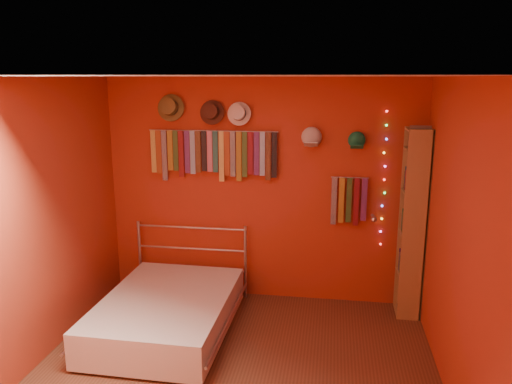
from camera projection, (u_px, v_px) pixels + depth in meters
The scene contains 16 objects.
ground at pixel (231, 382), 4.18m from camera, with size 3.50×3.50×0.00m, color #56301D.
back_wall at pixel (261, 191), 5.58m from camera, with size 3.50×0.02×2.50m, color #A63B1A.
right_wall at pixel (464, 252), 3.63m from camera, with size 0.02×3.50×2.50m, color #A63B1A.
left_wall at pixel (24, 230), 4.16m from camera, with size 0.02×3.50×2.50m, color #A63B1A.
ceiling at pixel (227, 76), 3.61m from camera, with size 3.50×3.50×0.02m, color white.
tie_rack at pixel (213, 152), 5.50m from camera, with size 1.45×0.03×0.57m.
small_tie_rack at pixel (349, 199), 5.38m from camera, with size 0.40×0.03×0.54m.
fedora_olive at pixel (170, 107), 5.43m from camera, with size 0.30×0.16×0.29m.
fedora_brown at pixel (211, 112), 5.37m from camera, with size 0.27×0.15×0.26m.
fedora_white at pixel (239, 113), 5.33m from camera, with size 0.26×0.14×0.25m.
cap_white at pixel (311, 137), 5.31m from camera, with size 0.20×0.25×0.20m.
cap_green at pixel (357, 140), 5.24m from camera, with size 0.18×0.23×0.18m.
fairy_lights at pixel (384, 180), 5.30m from camera, with size 0.06×0.02×1.47m.
reading_lamp at pixel (374, 219), 5.24m from camera, with size 0.06×0.27×0.08m.
bookshelf at pixel (416, 223), 5.17m from camera, with size 0.25×0.34×2.00m.
bed at pixel (167, 313), 4.97m from camera, with size 1.32×1.79×0.86m.
Camera 1 is at (0.78, -3.63, 2.49)m, focal length 35.00 mm.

